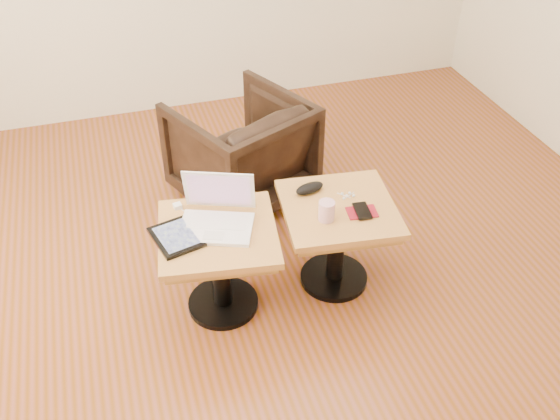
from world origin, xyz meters
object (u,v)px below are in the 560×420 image
object	(u,v)px
side_table_left	(219,250)
laptop	(217,215)
armchair	(241,151)
striped_cup	(327,211)
side_table_right	(337,226)

from	to	relation	value
side_table_left	laptop	world-z (taller)	laptop
side_table_left	armchair	bearing A→B (deg)	78.16
striped_cup	side_table_left	bearing A→B (deg)	172.22
side_table_left	side_table_right	xyz separation A→B (m)	(0.60, 0.01, 0.00)
side_table_right	striped_cup	distance (m)	0.21
side_table_left	armchair	world-z (taller)	armchair
side_table_right	laptop	world-z (taller)	laptop
side_table_right	armchair	size ratio (longest dim) A/B	0.85
side_table_right	laptop	distance (m)	0.62
side_table_right	striped_cup	size ratio (longest dim) A/B	6.08
laptop	striped_cup	size ratio (longest dim) A/B	4.17
side_table_right	armchair	world-z (taller)	armchair
side_table_left	striped_cup	bearing A→B (deg)	0.84
side_table_left	laptop	xyz separation A→B (m)	(0.01, 0.05, 0.17)
side_table_right	laptop	xyz separation A→B (m)	(-0.59, 0.04, 0.17)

